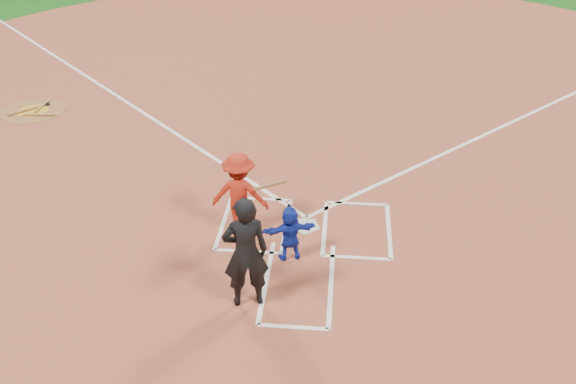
# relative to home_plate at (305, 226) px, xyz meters

# --- Properties ---
(ground) EXTENTS (120.00, 120.00, 0.00)m
(ground) POSITION_rel_home_plate_xyz_m (0.00, 0.00, -0.02)
(ground) COLOR #124913
(ground) RESTS_ON ground
(home_plate_dirt) EXTENTS (28.00, 28.00, 0.01)m
(home_plate_dirt) POSITION_rel_home_plate_xyz_m (0.00, 6.00, -0.01)
(home_plate_dirt) COLOR brown
(home_plate_dirt) RESTS_ON ground
(home_plate) EXTENTS (0.60, 0.60, 0.02)m
(home_plate) POSITION_rel_home_plate_xyz_m (0.00, 0.00, 0.00)
(home_plate) COLOR silver
(home_plate) RESTS_ON home_plate_dirt
(on_deck_circle) EXTENTS (1.70, 1.70, 0.01)m
(on_deck_circle) POSITION_rel_home_plate_xyz_m (-7.57, 4.77, -0.00)
(on_deck_circle) COLOR brown
(on_deck_circle) RESTS_ON home_plate_dirt
(on_deck_logo) EXTENTS (0.80, 0.80, 0.00)m
(on_deck_logo) POSITION_rel_home_plate_xyz_m (-7.57, 4.77, 0.00)
(on_deck_logo) COLOR #C19516
(on_deck_logo) RESTS_ON on_deck_circle
(on_deck_bat_a) EXTENTS (0.10, 0.84, 0.06)m
(on_deck_bat_a) POSITION_rel_home_plate_xyz_m (-7.42, 5.02, 0.03)
(on_deck_bat_a) COLOR #A5753C
(on_deck_bat_a) RESTS_ON on_deck_circle
(on_deck_bat_b) EXTENTS (0.64, 0.64, 0.06)m
(on_deck_bat_b) POSITION_rel_home_plate_xyz_m (-7.77, 4.67, 0.03)
(on_deck_bat_b) COLOR brown
(on_deck_bat_b) RESTS_ON on_deck_circle
(on_deck_bat_c) EXTENTS (0.84, 0.12, 0.06)m
(on_deck_bat_c) POSITION_rel_home_plate_xyz_m (-7.27, 4.47, 0.03)
(on_deck_bat_c) COLOR #A2653B
(on_deck_bat_c) RESTS_ON on_deck_circle
(bat_weight_donut) EXTENTS (0.19, 0.19, 0.05)m
(bat_weight_donut) POSITION_rel_home_plate_xyz_m (-7.37, 5.17, 0.03)
(bat_weight_donut) COLOR black
(bat_weight_donut) RESTS_ON on_deck_circle
(catcher) EXTENTS (1.02, 0.60, 1.04)m
(catcher) POSITION_rel_home_plate_xyz_m (-0.21, -1.02, 0.51)
(catcher) COLOR #162CB7
(catcher) RESTS_ON home_plate_dirt
(umpire) EXTENTS (0.82, 0.64, 1.97)m
(umpire) POSITION_rel_home_plate_xyz_m (-0.79, -2.28, 0.98)
(umpire) COLOR black
(umpire) RESTS_ON home_plate_dirt
(chalk_markings) EXTENTS (28.35, 17.32, 0.01)m
(chalk_markings) POSITION_rel_home_plate_xyz_m (0.00, 5.29, -0.01)
(chalk_markings) COLOR white
(chalk_markings) RESTS_ON home_plate_dirt
(batter_at_plate) EXTENTS (1.40, 0.85, 1.63)m
(batter_at_plate) POSITION_rel_home_plate_xyz_m (-1.20, -0.28, 0.81)
(batter_at_plate) COLOR #B32313
(batter_at_plate) RESTS_ON home_plate_dirt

